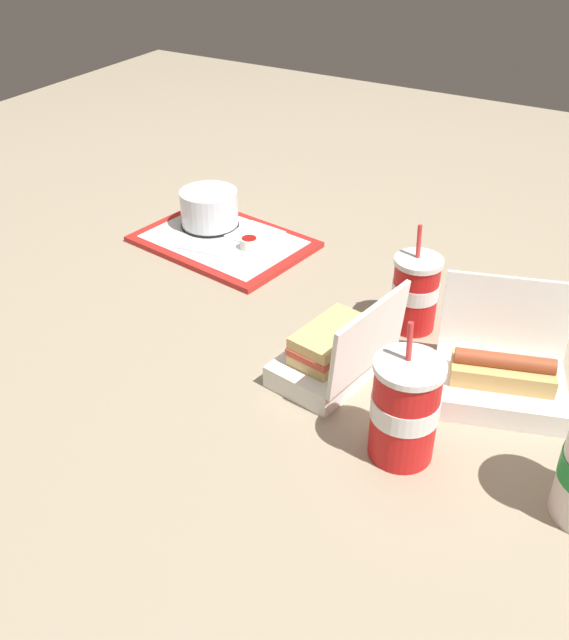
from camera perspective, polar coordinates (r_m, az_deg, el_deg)
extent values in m
plane|color=gray|center=(1.30, 1.07, -1.35)|extent=(3.20, 3.20, 0.00)
cube|color=red|center=(1.61, -4.90, 6.25)|extent=(0.40, 0.31, 0.01)
cube|color=white|center=(1.61, -4.92, 6.46)|extent=(0.35, 0.27, 0.00)
cylinder|color=black|center=(1.67, -5.96, 7.62)|extent=(0.13, 0.13, 0.01)
cylinder|color=#512D19|center=(1.66, -6.03, 8.63)|extent=(0.10, 0.10, 0.06)
cylinder|color=silver|center=(1.65, -6.05, 8.94)|extent=(0.13, 0.13, 0.08)
cylinder|color=white|center=(1.56, -2.84, 6.16)|extent=(0.04, 0.04, 0.02)
cylinder|color=#9E140F|center=(1.55, -2.85, 6.48)|extent=(0.03, 0.03, 0.01)
cube|color=white|center=(1.62, -2.38, 6.86)|extent=(0.11, 0.11, 0.00)
cube|color=white|center=(1.56, -6.73, 5.49)|extent=(0.11, 0.03, 0.00)
cube|color=white|center=(1.19, 16.74, -5.47)|extent=(0.24, 0.19, 0.04)
cube|color=white|center=(1.21, 17.29, 0.25)|extent=(0.20, 0.09, 0.14)
cube|color=tan|center=(1.17, 17.02, -4.10)|extent=(0.17, 0.11, 0.03)
cylinder|color=#9E4728|center=(1.16, 17.21, -3.17)|extent=(0.15, 0.07, 0.03)
cylinder|color=yellow|center=(1.15, 17.29, -2.80)|extent=(0.13, 0.05, 0.01)
cube|color=white|center=(1.20, 3.65, -3.48)|extent=(0.16, 0.22, 0.04)
cube|color=white|center=(1.12, 6.79, -1.50)|extent=(0.05, 0.20, 0.13)
cube|color=#DBB770|center=(1.18, 3.70, -2.33)|extent=(0.10, 0.15, 0.02)
cube|color=#D64C38|center=(1.18, 3.73, -1.69)|extent=(0.10, 0.15, 0.01)
cube|color=#DBB770|center=(1.17, 3.76, -1.05)|extent=(0.10, 0.15, 0.02)
cylinder|color=red|center=(1.31, 10.38, 1.92)|extent=(0.08, 0.08, 0.13)
cylinder|color=white|center=(1.31, 10.44, 2.44)|extent=(0.08, 0.08, 0.03)
cylinder|color=white|center=(1.28, 10.70, 4.64)|extent=(0.09, 0.09, 0.01)
cylinder|color=red|center=(1.27, 10.70, 6.21)|extent=(0.01, 0.01, 0.06)
cylinder|color=red|center=(1.03, 9.56, -7.30)|extent=(0.10, 0.10, 0.15)
cylinder|color=white|center=(1.02, 9.63, -6.81)|extent=(0.10, 0.10, 0.03)
cylinder|color=white|center=(0.98, 10.01, -3.69)|extent=(0.10, 0.10, 0.01)
cylinder|color=red|center=(0.97, 9.97, -1.70)|extent=(0.01, 0.01, 0.06)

